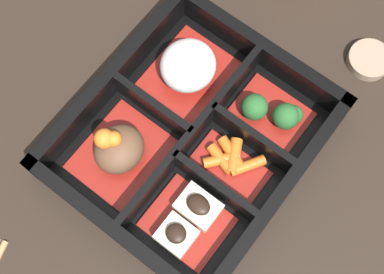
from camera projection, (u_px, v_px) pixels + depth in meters
The scene contains 9 objects.
ground_plane at pixel (192, 144), 0.60m from camera, with size 3.00×3.00×0.00m, color black.
bento_base at pixel (192, 143), 0.60m from camera, with size 0.27×0.24×0.01m.
bento_rim at pixel (194, 138), 0.58m from camera, with size 0.27×0.24×0.05m.
bowl_stew at pixel (119, 150), 0.57m from camera, with size 0.10×0.08×0.06m.
bowl_rice at pixel (188, 67), 0.60m from camera, with size 0.10×0.08×0.05m.
bowl_tofu at pixel (188, 221), 0.56m from camera, with size 0.07×0.08×0.03m.
bowl_carrots at pixel (232, 161), 0.58m from camera, with size 0.05×0.08×0.02m.
bowl_greens at pixel (273, 113), 0.59m from camera, with size 0.06×0.08×0.04m.
sauce_dish at pixel (369, 60), 0.63m from camera, with size 0.05×0.05×0.01m.
Camera 1 is at (-0.15, -0.11, 0.58)m, focal length 50.00 mm.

